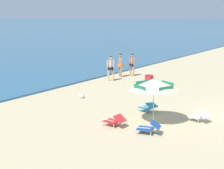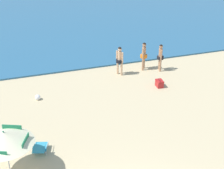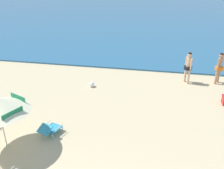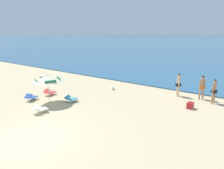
# 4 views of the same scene
# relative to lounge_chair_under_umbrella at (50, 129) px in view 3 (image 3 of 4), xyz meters

# --- Properties ---
(lounge_chair_under_umbrella) EXTENTS (0.76, 0.99, 0.51)m
(lounge_chair_under_umbrella) POSITION_rel_lounge_chair_under_umbrella_xyz_m (0.00, 0.00, 0.00)
(lounge_chair_under_umbrella) COLOR teal
(lounge_chair_under_umbrella) RESTS_ON ground
(person_standing_beside) EXTENTS (0.44, 0.47, 1.78)m
(person_standing_beside) POSITION_rel_lounge_chair_under_umbrella_xyz_m (5.51, 5.98, 0.75)
(person_standing_beside) COLOR #D8A87F
(person_standing_beside) RESTS_ON ground
(person_wading_in) EXTENTS (0.43, 0.45, 1.76)m
(person_wading_in) POSITION_rel_lounge_chair_under_umbrella_xyz_m (7.17, 6.24, 0.75)
(person_wading_in) COLOR tan
(person_wading_in) RESTS_ON ground
(beach_ball) EXTENTS (0.28, 0.28, 0.28)m
(beach_ball) POSITION_rel_lounge_chair_under_umbrella_xyz_m (0.41, 4.42, -0.13)
(beach_ball) COLOR white
(beach_ball) RESTS_ON ground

